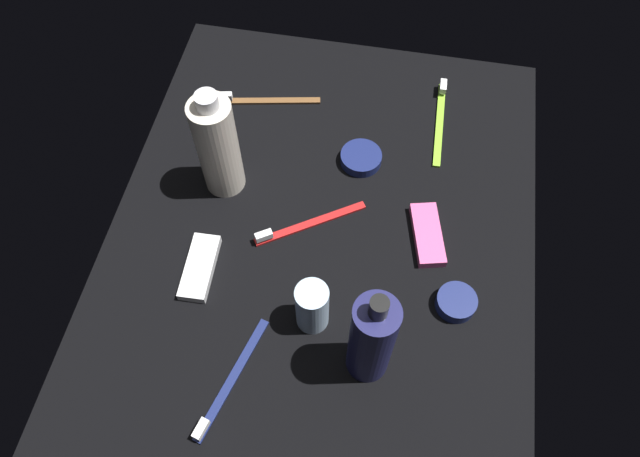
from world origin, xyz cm
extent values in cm
cube|color=black|center=(0.00, 0.00, -0.60)|extent=(84.00, 64.00, 1.20)
cylinder|color=#1D1E51|center=(-17.64, -9.68, 8.80)|extent=(5.61, 5.61, 17.60)
cylinder|color=black|center=(-17.64, -9.68, 19.00)|extent=(2.20, 2.20, 2.80)
cylinder|color=silver|center=(7.51, 16.71, 8.78)|extent=(6.25, 6.25, 17.55)
cylinder|color=silver|center=(7.51, 16.71, 18.65)|extent=(3.20, 3.20, 2.20)
cylinder|color=silver|center=(-12.93, -1.33, 4.47)|extent=(4.53, 4.53, 8.94)
cube|color=#8CD133|center=(25.44, -15.90, 0.45)|extent=(18.02, 1.66, 0.90)
cube|color=white|center=(32.94, -15.71, 1.50)|extent=(2.63, 1.17, 1.20)
cube|color=navy|center=(-23.16, 7.50, 0.45)|extent=(17.66, 5.97, 0.90)
cube|color=white|center=(-30.39, 9.51, 1.50)|extent=(2.80, 1.76, 1.20)
cube|color=red|center=(2.19, 1.85, 0.45)|extent=(10.77, 15.77, 0.90)
cube|color=white|center=(-1.88, 8.15, 1.50)|extent=(2.33, 2.78, 1.20)
cube|color=brown|center=(25.21, 13.80, 0.45)|extent=(4.64, 17.89, 0.90)
cube|color=white|center=(23.77, 21.16, 1.50)|extent=(1.58, 2.76, 1.20)
cube|color=#E55999|center=(3.20, -15.85, 0.75)|extent=(11.06, 6.41, 1.50)
cube|color=white|center=(-8.36, 16.26, 0.75)|extent=(10.56, 4.43, 1.50)
cylinder|color=navy|center=(-7.18, -20.80, 1.04)|extent=(5.69, 5.69, 2.09)
cylinder|color=navy|center=(15.44, -3.90, 0.88)|extent=(6.70, 6.70, 1.76)
camera|label=1|loc=(-42.68, -7.94, 77.76)|focal=33.09mm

